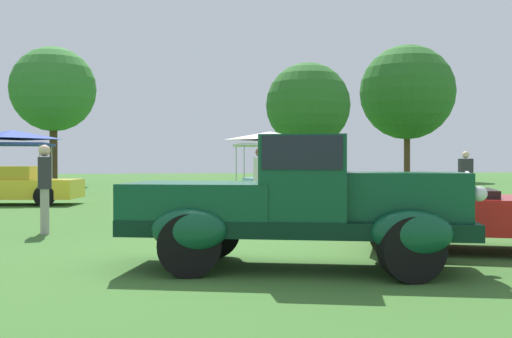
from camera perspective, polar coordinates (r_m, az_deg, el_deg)
ground_plane at (r=8.30m, az=-1.23°, el=-8.82°), size 120.00×120.00×0.00m
feature_pickup_truck at (r=7.72m, az=4.06°, el=-3.07°), size 4.57×2.72×1.70m
show_car_yellow at (r=20.57m, az=-22.00°, el=-1.48°), size 4.19×2.24×1.22m
show_car_skyblue at (r=21.34m, az=4.93°, el=-1.35°), size 4.55×1.95×1.22m
spectator_between_cars at (r=20.01m, az=19.26°, el=-0.63°), size 0.41×0.27×1.69m
spectator_by_row at (r=13.25m, az=0.41°, el=-1.27°), size 0.25×0.40×1.69m
spectator_far_side at (r=12.08m, az=-19.41°, el=-1.51°), size 0.32×0.44×1.69m
canopy_tent_left_field at (r=27.73m, az=-22.10°, el=2.85°), size 3.07×3.07×2.71m
canopy_tent_center_field at (r=26.91m, az=1.33°, el=2.97°), size 3.01×3.01×2.71m
treeline_mid_left at (r=36.77m, az=-18.67°, el=7.15°), size 4.86×4.86×7.96m
treeline_center at (r=38.30m, az=4.95°, el=6.05°), size 5.33×5.33×7.60m
treeline_mid_right at (r=44.50m, az=14.14°, el=7.05°), size 6.72×6.72×9.66m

